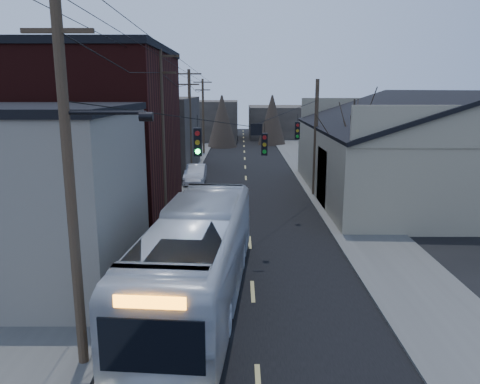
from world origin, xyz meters
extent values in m
cube|color=black|center=(0.00, 30.00, 0.01)|extent=(9.00, 110.00, 0.02)
cube|color=#474744|center=(-6.50, 30.00, 0.06)|extent=(4.00, 110.00, 0.12)
cube|color=#474744|center=(6.50, 30.00, 0.06)|extent=(4.00, 110.00, 0.12)
cube|color=slate|center=(-9.00, 9.00, 3.50)|extent=(8.00, 8.00, 7.00)
cube|color=black|center=(-10.00, 20.00, 5.00)|extent=(10.00, 12.00, 10.00)
cube|color=#2E2825|center=(-9.50, 36.00, 3.50)|extent=(9.00, 14.00, 7.00)
cube|color=gray|center=(13.00, 25.00, 2.50)|extent=(16.00, 20.00, 5.00)
cube|color=black|center=(9.00, 25.00, 6.30)|extent=(8.16, 20.60, 2.86)
cube|color=#2E2825|center=(-6.00, 65.00, 3.00)|extent=(10.00, 12.00, 6.00)
cube|color=#2E2825|center=(7.00, 70.00, 2.50)|extent=(12.00, 14.00, 5.00)
cone|color=black|center=(6.50, 20.00, 3.60)|extent=(0.40, 0.40, 7.20)
cylinder|color=#382B1E|center=(-5.00, 3.00, 5.25)|extent=(0.28, 0.28, 10.50)
cylinder|color=#382B1E|center=(-5.00, 18.00, 5.00)|extent=(0.28, 0.28, 10.00)
cube|color=#382B1E|center=(-5.00, 18.00, 9.60)|extent=(2.20, 0.12, 0.12)
cylinder|color=#382B1E|center=(-5.00, 33.00, 4.75)|extent=(0.28, 0.28, 9.50)
cube|color=#382B1E|center=(-5.00, 33.00, 9.10)|extent=(2.20, 0.12, 0.12)
cylinder|color=#382B1E|center=(-5.00, 48.00, 4.50)|extent=(0.28, 0.28, 9.00)
cube|color=#382B1E|center=(-5.00, 48.00, 8.60)|extent=(2.20, 0.12, 0.12)
cylinder|color=#382B1E|center=(5.00, 25.00, 4.25)|extent=(0.28, 0.28, 8.50)
cube|color=black|center=(-2.00, 7.50, 5.95)|extent=(0.28, 0.20, 1.00)
cube|color=black|center=(0.60, 12.00, 5.35)|extent=(0.28, 0.20, 1.00)
cube|color=black|center=(2.80, 18.00, 5.45)|extent=(0.28, 0.20, 1.00)
imported|color=silver|center=(-2.06, 7.18, 1.78)|extent=(4.04, 12.96, 3.55)
imported|color=#B1B3B9|center=(-4.30, 29.73, 0.78)|extent=(1.73, 4.78, 1.57)
camera|label=1|loc=(-0.48, -9.11, 7.79)|focal=35.00mm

